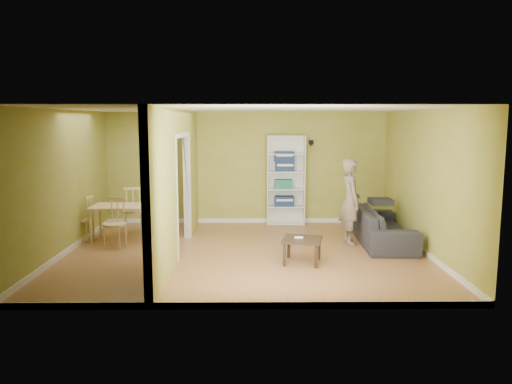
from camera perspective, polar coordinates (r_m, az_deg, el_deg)
room_shell at (r=8.94m, az=-1.27°, el=1.08°), size 6.50×6.50×6.50m
partition at (r=9.03m, az=-8.91°, el=1.06°), size 0.22×5.50×2.60m
wall_speaker at (r=11.65m, az=6.32°, el=5.66°), size 0.10×0.10×0.10m
sofa at (r=10.13m, az=14.28°, el=-3.23°), size 2.37×1.10×0.89m
person at (r=9.85m, az=10.75°, el=-0.24°), size 0.77×0.63×1.97m
bookshelf at (r=11.58m, az=3.41°, el=1.38°), size 0.87×0.38×2.07m
paper_box_navy_a at (r=11.60m, az=3.25°, el=-1.03°), size 0.44×0.29×0.23m
paper_box_teal at (r=11.54m, az=3.18°, el=0.91°), size 0.41×0.27×0.21m
paper_box_navy_b at (r=11.50m, az=3.31°, el=2.94°), size 0.43×0.28×0.22m
paper_box_navy_c at (r=11.48m, az=3.26°, el=4.11°), size 0.45×0.29×0.23m
coffee_table at (r=8.53m, az=5.30°, el=-5.73°), size 0.63×0.63×0.42m
game_controller at (r=8.53m, az=4.91°, el=-5.19°), size 0.14×0.04×0.03m
dining_table at (r=10.39m, az=-15.16°, el=-1.91°), size 1.14×0.76×0.71m
chair_left at (r=10.59m, az=-19.17°, el=-2.86°), size 0.48×0.48×0.92m
chair_near at (r=9.85m, az=-15.87°, el=-3.41°), size 0.50×0.50×0.96m
chair_far at (r=10.96m, az=-13.85°, el=-1.98°), size 0.57×0.57×1.03m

